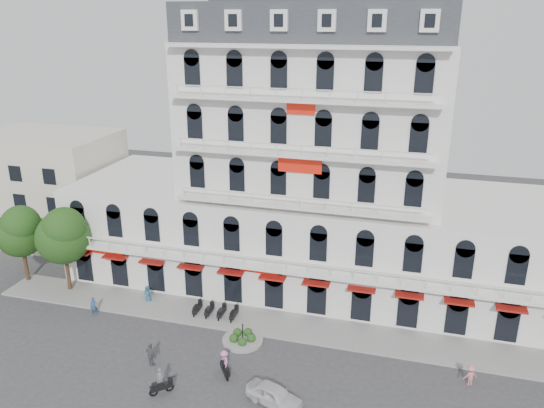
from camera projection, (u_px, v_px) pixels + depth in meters
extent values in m
plane|color=#38383A|center=(257.00, 399.00, 35.08)|extent=(120.00, 120.00, 0.00)
cube|color=gray|center=(289.00, 326.00, 43.22)|extent=(53.00, 4.00, 0.16)
cube|color=silver|center=(313.00, 235.00, 49.91)|extent=(45.00, 14.00, 9.00)
cube|color=silver|center=(316.00, 119.00, 46.22)|extent=(22.00, 12.00, 13.00)
cube|color=#2D3035|center=(319.00, 22.00, 43.54)|extent=(21.56, 11.76, 3.00)
cube|color=maroon|center=(294.00, 280.00, 43.44)|extent=(40.50, 1.00, 0.15)
cube|color=red|center=(300.00, 164.00, 41.51)|extent=(3.50, 0.10, 1.40)
cube|color=beige|center=(52.00, 187.00, 58.84)|extent=(14.00, 10.00, 12.00)
cylinder|color=gray|center=(243.00, 340.00, 41.25)|extent=(3.20, 3.20, 0.24)
cylinder|color=black|center=(242.00, 332.00, 40.99)|extent=(0.08, 0.08, 1.40)
sphere|color=#184517|center=(251.00, 338.00, 40.96)|extent=(0.70, 0.70, 0.70)
sphere|color=#184517|center=(248.00, 332.00, 41.68)|extent=(0.70, 0.70, 0.70)
sphere|color=#184517|center=(238.00, 333.00, 41.66)|extent=(0.70, 0.70, 0.70)
sphere|color=#184517|center=(234.00, 338.00, 40.92)|extent=(0.70, 0.70, 0.70)
sphere|color=#184517|center=(242.00, 342.00, 40.48)|extent=(0.70, 0.70, 0.70)
cylinder|color=#382314|center=(26.00, 264.00, 50.17)|extent=(0.36, 0.36, 3.52)
sphere|color=#163E13|center=(20.00, 233.00, 49.10)|extent=(4.48, 4.48, 4.48)
sphere|color=#163E13|center=(21.00, 224.00, 48.35)|extent=(3.52, 3.52, 3.52)
sphere|color=#163E13|center=(18.00, 225.00, 49.26)|extent=(3.20, 3.20, 3.20)
cylinder|color=#382314|center=(68.00, 272.00, 48.41)|extent=(0.36, 0.36, 3.74)
sphere|color=#163E13|center=(63.00, 238.00, 47.27)|extent=(4.76, 4.76, 4.76)
sphere|color=#163E13|center=(64.00, 228.00, 46.50)|extent=(3.74, 3.74, 3.74)
sphere|color=#163E13|center=(60.00, 229.00, 47.42)|extent=(3.40, 3.40, 3.40)
imported|color=silver|center=(274.00, 395.00, 34.48)|extent=(4.23, 2.77, 1.34)
cube|color=black|center=(161.00, 387.00, 35.44)|extent=(1.35, 1.27, 0.35)
torus|color=black|center=(170.00, 387.00, 35.76)|extent=(0.53, 0.49, 0.60)
torus|color=black|center=(153.00, 392.00, 35.30)|extent=(0.53, 0.49, 0.60)
imported|color=slate|center=(161.00, 378.00, 35.22)|extent=(0.66, 0.65, 1.53)
cube|color=black|center=(225.00, 369.00, 37.21)|extent=(1.14, 1.43, 0.35)
torus|color=black|center=(227.00, 377.00, 36.81)|extent=(0.44, 0.56, 0.60)
torus|color=black|center=(223.00, 368.00, 37.79)|extent=(0.44, 0.56, 0.60)
imported|color=#CD6CA7|center=(225.00, 361.00, 36.98)|extent=(1.07, 1.18, 1.58)
imported|color=#25506F|center=(148.00, 294.00, 46.75)|extent=(0.79, 0.54, 1.57)
imported|color=#53545B|center=(151.00, 355.00, 38.18)|extent=(1.16, 0.86, 1.83)
imported|color=#DD757F|center=(470.00, 376.00, 36.19)|extent=(1.14, 0.95, 1.54)
imported|color=navy|center=(94.00, 306.00, 44.74)|extent=(0.70, 0.67, 1.62)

